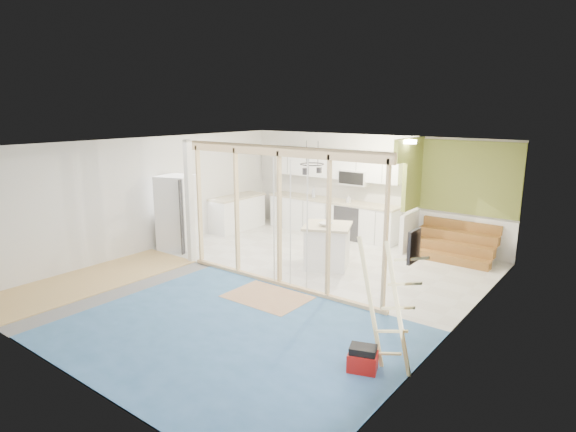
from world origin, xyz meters
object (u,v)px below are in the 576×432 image
Objects in this scene: fridge at (177,213)px; ladder at (388,307)px; island at (327,246)px; toolbox at (363,360)px.

fridge is 6.55m from ladder.
island is 0.73× the size of ladder.
ladder is (2.76, -2.94, 0.41)m from island.
fridge is 1.03× the size of ladder.
toolbox is at bearing -148.66° from ladder.
toolbox is 0.26× the size of ladder.
fridge is at bearing 151.17° from ladder.
island is 2.85× the size of toolbox.
fridge is 3.65m from island.
ladder is at bearing 23.21° from toolbox.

